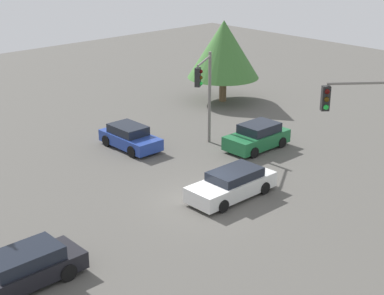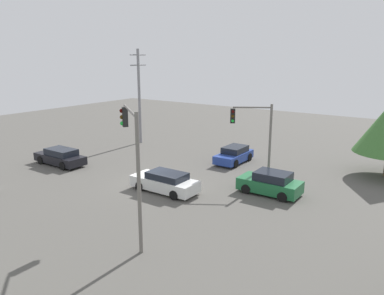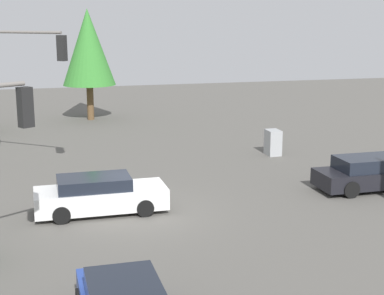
# 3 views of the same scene
# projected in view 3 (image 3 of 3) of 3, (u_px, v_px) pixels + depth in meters

# --- Properties ---
(ground_plane) EXTENTS (80.00, 80.00, 0.00)m
(ground_plane) POSITION_uv_depth(u_px,v_px,m) (140.00, 213.00, 21.47)
(ground_plane) COLOR #54514C
(sedan_white) EXTENTS (1.94, 4.74, 1.37)m
(sedan_white) POSITION_uv_depth(u_px,v_px,m) (100.00, 195.00, 21.38)
(sedan_white) COLOR silver
(sedan_white) RESTS_ON ground_plane
(sedan_dark) EXTENTS (1.92, 4.79, 1.39)m
(sedan_dark) POSITION_uv_depth(u_px,v_px,m) (372.00, 173.00, 24.28)
(sedan_dark) COLOR black
(sedan_dark) RESTS_ON ground_plane
(traffic_signal_main) EXTENTS (2.89, 3.58, 6.62)m
(traffic_signal_main) POSITION_uv_depth(u_px,v_px,m) (15.00, 75.00, 25.38)
(traffic_signal_main) COLOR slate
(traffic_signal_main) RESTS_ON ground_plane
(electrical_cabinet) EXTENTS (0.90, 0.66, 1.31)m
(electrical_cabinet) POSITION_uv_depth(u_px,v_px,m) (273.00, 142.00, 30.32)
(electrical_cabinet) COLOR #9EA0A3
(electrical_cabinet) RESTS_ON ground_plane
(tree_right) EXTENTS (3.58, 3.58, 7.54)m
(tree_right) POSITION_uv_depth(u_px,v_px,m) (88.00, 47.00, 39.74)
(tree_right) COLOR brown
(tree_right) RESTS_ON ground_plane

